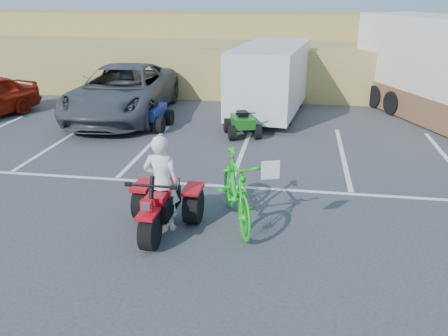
# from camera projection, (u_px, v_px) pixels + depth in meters

# --- Properties ---
(ground) EXTENTS (100.00, 100.00, 0.00)m
(ground) POSITION_uv_depth(u_px,v_px,m) (210.00, 238.00, 8.51)
(ground) COLOR #38383A
(ground) RESTS_ON ground
(parking_stripes) EXTENTS (28.00, 5.16, 0.01)m
(parking_stripes) POSITION_uv_depth(u_px,v_px,m) (272.00, 163.00, 12.14)
(parking_stripes) COLOR white
(parking_stripes) RESTS_ON ground
(grass_embankment) EXTENTS (40.00, 8.50, 3.10)m
(grass_embankment) POSITION_uv_depth(u_px,v_px,m) (270.00, 52.00, 22.31)
(grass_embankment) COLOR #9A8E46
(grass_embankment) RESTS_ON ground
(red_trike_atv) EXTENTS (1.35, 1.78, 1.14)m
(red_trike_atv) POSITION_uv_depth(u_px,v_px,m) (161.00, 232.00, 8.74)
(red_trike_atv) COLOR red
(red_trike_atv) RESTS_ON ground
(rider) EXTENTS (0.67, 0.44, 1.81)m
(rider) POSITION_uv_depth(u_px,v_px,m) (162.00, 183.00, 8.55)
(rider) COLOR white
(rider) RESTS_ON ground
(green_dirt_bike) EXTENTS (1.37, 2.37, 1.37)m
(green_dirt_bike) POSITION_uv_depth(u_px,v_px,m) (236.00, 190.00, 8.84)
(green_dirt_bike) COLOR #14BF19
(green_dirt_bike) RESTS_ON ground
(grey_pickup) EXTENTS (3.26, 6.44, 1.75)m
(grey_pickup) POSITION_uv_depth(u_px,v_px,m) (123.00, 91.00, 16.39)
(grey_pickup) COLOR #43454A
(grey_pickup) RESTS_ON ground
(cargo_trailer) EXTENTS (2.68, 5.37, 2.40)m
(cargo_trailer) POSITION_uv_depth(u_px,v_px,m) (270.00, 78.00, 16.48)
(cargo_trailer) COLOR silver
(cargo_trailer) RESTS_ON ground
(quad_atv_blue) EXTENTS (1.13, 1.49, 0.95)m
(quad_atv_blue) POSITION_uv_depth(u_px,v_px,m) (152.00, 128.00, 15.27)
(quad_atv_blue) COLOR navy
(quad_atv_blue) RESTS_ON ground
(quad_atv_green) EXTENTS (1.31, 1.52, 0.84)m
(quad_atv_green) POSITION_uv_depth(u_px,v_px,m) (242.00, 135.00, 14.47)
(quad_atv_green) COLOR #155814
(quad_atv_green) RESTS_ON ground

